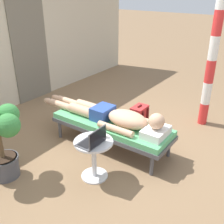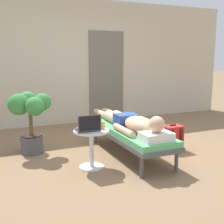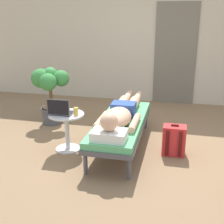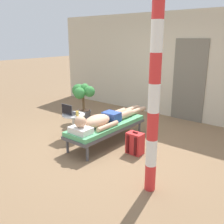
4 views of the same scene
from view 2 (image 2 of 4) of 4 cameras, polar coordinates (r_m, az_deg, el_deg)
ground_plane at (r=4.44m, az=3.86°, el=-8.60°), size 40.00×40.00×0.00m
house_wall_back at (r=6.60m, az=-6.61°, el=9.68°), size 7.60×0.20×2.70m
house_door_panel at (r=6.72m, az=-1.08°, el=6.96°), size 0.84×0.03×2.04m
lounge_chair at (r=4.38m, az=3.60°, el=-4.16°), size 0.61×1.83×0.42m
person_reclining at (r=4.30m, az=3.84°, el=-2.07°), size 0.53×2.17×0.32m
side_table at (r=3.89m, az=-4.07°, el=-5.92°), size 0.48×0.48×0.52m
laptop at (r=3.77m, az=-4.72°, el=-2.94°), size 0.31×0.24×0.23m
drink_glass at (r=3.86m, az=-1.87°, el=-2.66°), size 0.06×0.06×0.11m
backpack at (r=4.74m, az=11.76°, el=-5.05°), size 0.30×0.26×0.42m
potted_plant at (r=4.55m, az=-15.79°, el=-0.74°), size 0.65×0.50×0.96m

